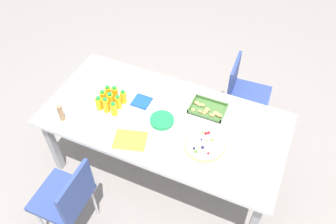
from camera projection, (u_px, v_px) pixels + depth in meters
ground_plane at (165, 166)px, 3.42m from camera, size 12.00×12.00×0.00m
party_table at (164, 123)px, 2.93m from camera, size 2.04×0.99×0.73m
chair_far_right at (243, 91)px, 3.43m from camera, size 0.42×0.42×0.83m
chair_near_left at (67, 197)px, 2.64m from camera, size 0.41×0.41×0.83m
juice_bottle_0 at (99, 103)px, 2.92m from camera, size 0.06×0.06×0.13m
juice_bottle_1 at (106, 105)px, 2.89m from camera, size 0.06×0.06×0.15m
juice_bottle_2 at (114, 109)px, 2.87m from camera, size 0.06×0.06×0.13m
juice_bottle_3 at (103, 98)px, 2.96m from camera, size 0.06×0.06×0.14m
juice_bottle_4 at (111, 100)px, 2.93m from camera, size 0.06×0.06×0.15m
juice_bottle_5 at (118, 102)px, 2.93m from camera, size 0.05×0.05×0.13m
juice_bottle_6 at (108, 92)px, 3.01m from camera, size 0.05×0.05×0.13m
juice_bottle_7 at (115, 94)px, 2.99m from camera, size 0.06×0.06×0.15m
juice_bottle_8 at (123, 97)px, 2.97m from camera, size 0.05×0.05×0.13m
fruit_pizza at (204, 145)px, 2.68m from camera, size 0.33×0.33×0.05m
snack_tray at (207, 109)px, 2.94m from camera, size 0.30×0.22×0.04m
plate_stack at (162, 120)px, 2.85m from camera, size 0.20×0.20×0.03m
napkin_stack at (142, 102)px, 3.01m from camera, size 0.15×0.15×0.02m
cardboard_tube at (61, 113)px, 2.82m from camera, size 0.04×0.04×0.16m
paper_folder at (130, 140)px, 2.73m from camera, size 0.31×0.26×0.01m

